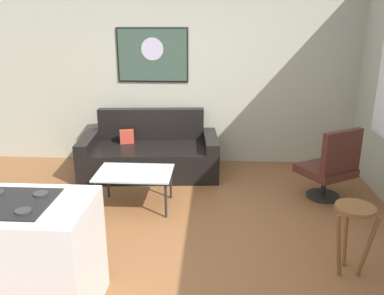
{
  "coord_description": "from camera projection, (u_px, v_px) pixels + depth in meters",
  "views": [
    {
      "loc": [
        0.49,
        -3.62,
        2.16
      ],
      "look_at": [
        0.22,
        0.9,
        0.7
      ],
      "focal_mm": 37.18,
      "sensor_mm": 36.0,
      "label": 1
    }
  ],
  "objects": [
    {
      "name": "couch",
      "position": [
        150.0,
        154.0,
        5.81
      ],
      "size": [
        2.01,
        1.09,
        0.89
      ],
      "color": "black",
      "rests_on": "ground"
    },
    {
      "name": "bar_stool",
      "position": [
        354.0,
        221.0,
        3.42
      ],
      "size": [
        0.38,
        0.38,
        0.65
      ],
      "color": "brown",
      "rests_on": "ground"
    },
    {
      "name": "armchair",
      "position": [
        331.0,
        167.0,
        4.86
      ],
      "size": [
        0.78,
        0.77,
        0.93
      ],
      "color": "black",
      "rests_on": "ground"
    },
    {
      "name": "back_wall",
      "position": [
        183.0,
        72.0,
        6.0
      ],
      "size": [
        6.4,
        0.05,
        2.8
      ],
      "primitive_type": "cube",
      "color": "#A9A994",
      "rests_on": "ground"
    },
    {
      "name": "ground",
      "position": [
        166.0,
        239.0,
        4.13
      ],
      "size": [
        6.4,
        6.4,
        0.04
      ],
      "primitive_type": "cube",
      "color": "brown"
    },
    {
      "name": "wall_painting",
      "position": [
        153.0,
        55.0,
        5.91
      ],
      "size": [
        1.07,
        0.03,
        0.8
      ],
      "color": "black"
    },
    {
      "name": "coffee_table",
      "position": [
        134.0,
        175.0,
        4.7
      ],
      "size": [
        0.89,
        0.61,
        0.44
      ],
      "color": "silver",
      "rests_on": "ground"
    }
  ]
}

